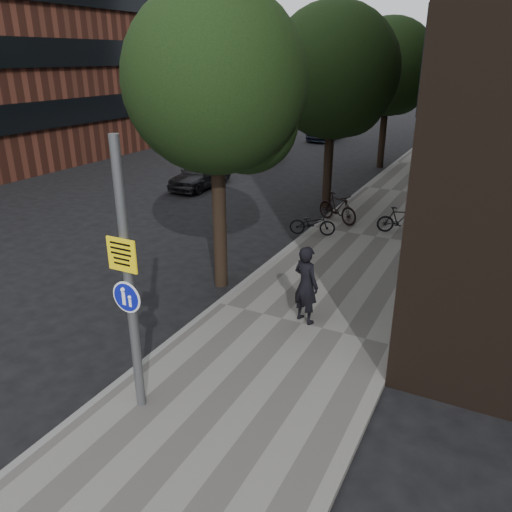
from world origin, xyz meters
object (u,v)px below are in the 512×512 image
Objects in this scene: signpost at (129,282)px; pedestrian at (306,285)px; parked_bike_facade_near at (430,232)px; parked_car_near at (200,174)px.

pedestrian is at bearing 70.10° from signpost.
signpost is 2.54× the size of pedestrian.
signpost is 11.25m from parked_bike_facade_near.
parked_car_near is at bearing 119.01° from signpost.
pedestrian reaches higher than parked_car_near.
signpost is 2.87× the size of parked_bike_facade_near.
parked_bike_facade_near is at bearing -83.38° from pedestrian.
parked_car_near is at bearing -25.42° from pedestrian.
parked_bike_facade_near is at bearing 73.03° from signpost.
pedestrian is 13.66m from parked_car_near.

